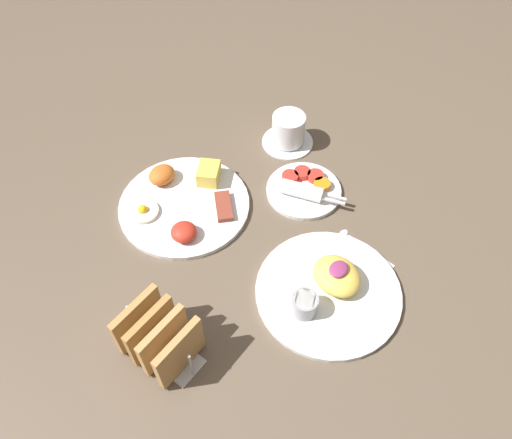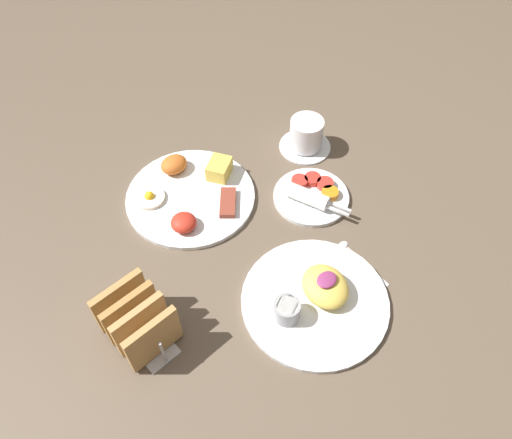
% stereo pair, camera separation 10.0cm
% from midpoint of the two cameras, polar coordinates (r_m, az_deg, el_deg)
% --- Properties ---
extents(ground_plane, '(3.00, 3.00, 0.00)m').
position_cam_midpoint_polar(ground_plane, '(0.97, 1.69, -5.18)').
color(ground_plane, brown).
extents(plate_breakfast, '(0.28, 0.28, 0.05)m').
position_cam_midpoint_polar(plate_breakfast, '(1.07, -4.88, 2.86)').
color(plate_breakfast, white).
rests_on(plate_breakfast, ground_plane).
extents(plate_condiments, '(0.16, 0.18, 0.04)m').
position_cam_midpoint_polar(plate_condiments, '(1.07, 9.02, 2.65)').
color(plate_condiments, white).
rests_on(plate_condiments, ground_plane).
extents(plate_foreground, '(0.27, 0.27, 0.06)m').
position_cam_midpoint_polar(plate_foreground, '(0.93, 9.89, -9.02)').
color(plate_foreground, white).
rests_on(plate_foreground, ground_plane).
extents(toast_rack, '(0.10, 0.15, 0.10)m').
position_cam_midpoint_polar(toast_rack, '(0.87, -10.18, -11.60)').
color(toast_rack, '#B7B7BC').
rests_on(toast_rack, ground_plane).
extents(coffee_cup, '(0.12, 0.12, 0.08)m').
position_cam_midpoint_polar(coffee_cup, '(1.16, 8.21, 9.33)').
color(coffee_cup, white).
rests_on(coffee_cup, ground_plane).
extents(teaspoon, '(0.03, 0.13, 0.01)m').
position_cam_midpoint_polar(teaspoon, '(1.01, 14.05, -4.13)').
color(teaspoon, silver).
rests_on(teaspoon, ground_plane).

